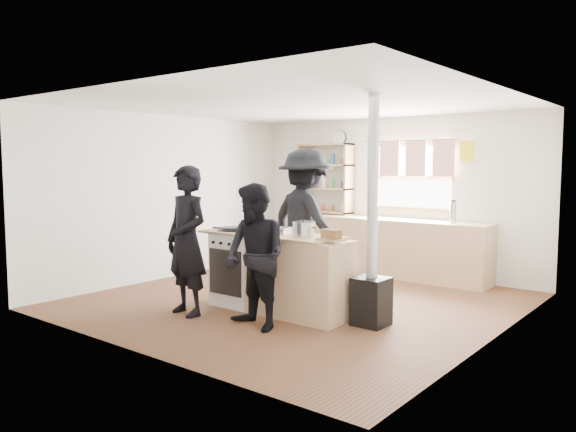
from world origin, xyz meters
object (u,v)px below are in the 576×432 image
at_px(stockpot_stove, 257,224).
at_px(bread_board, 331,236).
at_px(thermos, 453,212).
at_px(skillet_greens, 232,229).
at_px(cooking_island, 279,273).
at_px(roast_tray, 276,230).
at_px(flue_heater, 372,267).
at_px(person_far, 305,222).
at_px(person_near_right, 255,257).
at_px(person_near_left, 187,241).
at_px(stockpot_counter, 304,229).

distance_m(stockpot_stove, bread_board, 1.28).
height_order(thermos, skillet_greens, thermos).
xyz_separation_m(cooking_island, roast_tray, (-0.07, 0.03, 0.50)).
bearing_deg(cooking_island, thermos, 70.25).
relative_size(flue_heater, person_far, 1.28).
xyz_separation_m(stockpot_stove, person_near_right, (0.71, -0.83, -0.23)).
xyz_separation_m(thermos, person_far, (-1.32, -1.82, -0.08)).
relative_size(roast_tray, stockpot_stove, 1.81).
bearing_deg(person_near_left, roast_tray, 54.57).
xyz_separation_m(stockpot_counter, person_far, (-0.70, 0.97, -0.04)).
xyz_separation_m(roast_tray, bread_board, (0.86, -0.10, 0.01)).
distance_m(bread_board, person_near_left, 1.70).
xyz_separation_m(stockpot_counter, person_near_left, (-1.14, -0.74, -0.15)).
height_order(stockpot_counter, person_near_right, person_near_right).
bearing_deg(thermos, flue_heater, -86.81).
bearing_deg(thermos, stockpot_stove, -119.09).
bearing_deg(thermos, cooking_island, -109.75).
distance_m(thermos, person_near_left, 3.95).
bearing_deg(stockpot_counter, stockpot_stove, 170.00).
xyz_separation_m(cooking_island, person_near_left, (-0.77, -0.75, 0.40)).
bearing_deg(skillet_greens, stockpot_stove, 53.99).
bearing_deg(flue_heater, person_far, 152.32).
height_order(person_near_left, person_near_right, person_near_left).
xyz_separation_m(skillet_greens, bread_board, (1.44, 0.04, 0.02)).
bearing_deg(roast_tray, person_near_left, -131.87).
relative_size(roast_tray, person_near_right, 0.24).
bearing_deg(stockpot_stove, flue_heater, 1.81).
bearing_deg(stockpot_stove, thermos, 60.91).
bearing_deg(flue_heater, thermos, 93.19).
bearing_deg(person_near_left, cooking_island, 50.74).
bearing_deg(skillet_greens, stockpot_counter, 5.68).
xyz_separation_m(person_near_right, person_far, (-0.56, 1.65, 0.20)).
distance_m(stockpot_counter, person_near_right, 0.74).
height_order(thermos, person_near_left, person_near_left).
xyz_separation_m(thermos, roast_tray, (-1.07, -2.74, -0.09)).
xyz_separation_m(bread_board, flue_heater, (0.35, 0.26, -0.34)).
bearing_deg(flue_heater, skillet_greens, -170.46).
bearing_deg(person_near_right, roast_tray, 125.06).
bearing_deg(bread_board, cooking_island, 174.38).
bearing_deg(stockpot_counter, bread_board, -8.62).
bearing_deg(person_near_right, flue_heater, 56.29).
xyz_separation_m(roast_tray, flue_heater, (1.21, 0.16, -0.32)).
relative_size(flue_heater, person_near_right, 1.61).
bearing_deg(stockpot_stove, cooking_island, -15.87).
xyz_separation_m(bread_board, person_near_right, (-0.55, -0.62, -0.20)).
bearing_deg(bread_board, stockpot_counter, 171.38).
distance_m(roast_tray, stockpot_stove, 0.41).
height_order(stockpot_stove, person_near_right, person_near_right).
distance_m(flue_heater, person_near_left, 2.14).
relative_size(thermos, person_near_right, 0.20).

